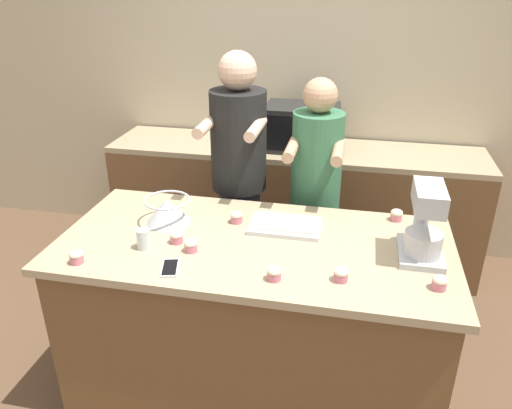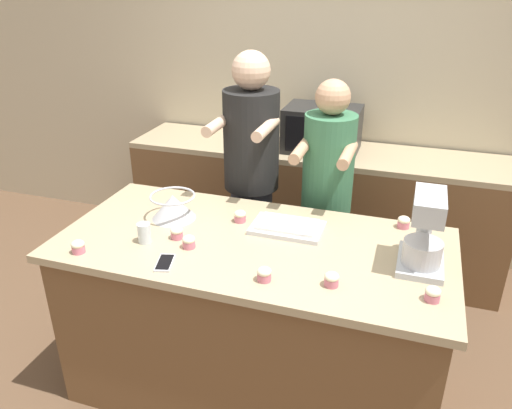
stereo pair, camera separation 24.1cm
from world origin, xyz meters
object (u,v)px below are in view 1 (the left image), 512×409
cupcake_0 (274,273)px  cell_phone (170,268)px  person_left (239,185)px  cupcake_2 (76,257)px  baking_tray (285,225)px  cupcake_7 (191,245)px  cupcake_3 (237,217)px  mixing_bowl (168,210)px  cupcake_5 (397,215)px  drinking_glass (144,239)px  cupcake_1 (176,237)px  person_right (315,201)px  cupcake_6 (439,282)px  microwave_oven (301,127)px  cupcake_4 (341,274)px  stand_mixer (424,226)px

cupcake_0 → cell_phone: bearing=-178.2°
person_left → cupcake_2: bearing=-115.2°
cupcake_2 → baking_tray: bearing=30.9°
cupcake_7 → person_left: bearing=88.3°
person_left → cupcake_3: person_left is taller
mixing_bowl → baking_tray: size_ratio=0.67×
cupcake_2 → cupcake_7: (0.48, 0.21, 0.00)m
baking_tray → cupcake_5: 0.60m
drinking_glass → cupcake_0: (0.66, -0.14, -0.02)m
cell_phone → cupcake_1: bearing=102.9°
cell_phone → person_right: bearing=62.1°
drinking_glass → cupcake_3: (0.37, 0.35, -0.02)m
cell_phone → baking_tray: bearing=47.8°
cupcake_1 → cupcake_7: size_ratio=1.00×
cell_phone → cupcake_6: (1.16, 0.09, 0.03)m
cupcake_3 → drinking_glass: bearing=-136.3°
cupcake_2 → mixing_bowl: bearing=60.9°
microwave_oven → cupcake_7: 1.64m
cupcake_2 → cupcake_5: bearing=27.2°
person_left → cupcake_5: person_left is taller
microwave_oven → cupcake_1: microwave_oven is taller
drinking_glass → cupcake_6: size_ratio=1.55×
cupcake_1 → cupcake_4: size_ratio=1.00×
cupcake_2 → cupcake_5: (1.44, 0.74, 0.00)m
baking_tray → cupcake_7: size_ratio=5.69×
cupcake_7 → person_right: bearing=59.6°
cupcake_5 → cupcake_6: (0.15, -0.62, 0.00)m
baking_tray → cell_phone: bearing=-132.2°
cupcake_4 → cupcake_5: same height
person_right → drinking_glass: size_ratio=16.18×
cupcake_4 → microwave_oven: bearing=102.9°
cell_phone → cupcake_0: 0.47m
person_right → cupcake_1: bearing=-127.0°
person_left → cupcake_1: size_ratio=27.19×
microwave_oven → cupcake_5: bearing=-58.8°
cupcake_2 → cupcake_4: 1.19m
person_right → cupcake_5: (0.46, -0.32, 0.11)m
cupcake_3 → cupcake_5: (0.83, 0.20, 0.00)m
cupcake_0 → cupcake_3: 0.57m
stand_mixer → cupcake_3: (-0.92, 0.15, -0.12)m
cupcake_2 → cupcake_4: (1.18, 0.10, 0.00)m
microwave_oven → drinking_glass: size_ratio=5.39×
person_left → cupcake_4: bearing=-54.6°
cupcake_4 → cupcake_7: same height
drinking_glass → cupcake_5: drinking_glass is taller
person_right → cupcake_0: bearing=-94.3°
cell_phone → cupcake_6: bearing=4.4°
mixing_bowl → cupcake_6: (1.33, -0.35, -0.04)m
baking_tray → cell_phone: baking_tray is taller
person_left → cupcake_6: size_ratio=27.19×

